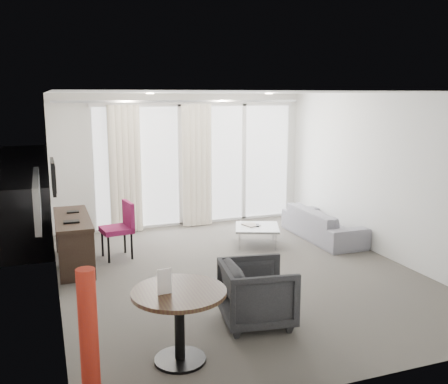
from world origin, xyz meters
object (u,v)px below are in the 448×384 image
object	(u,v)px
round_table	(180,326)
red_lamp	(89,341)
rattan_chair_b	(257,182)
rattan_chair_a	(219,188)
desk	(74,241)
desk_chair	(116,230)
tub_armchair	(257,293)
sofa	(323,224)
coffee_table	(257,236)

from	to	relation	value
round_table	red_lamp	world-z (taller)	red_lamp
rattan_chair_b	rattan_chair_a	bearing A→B (deg)	-142.60
desk	desk_chair	world-z (taller)	desk_chair
desk	round_table	distance (m)	3.37
desk	rattan_chair_a	world-z (taller)	rattan_chair_a
round_table	tub_armchair	distance (m)	1.16
tub_armchair	desk	bearing A→B (deg)	41.73
rattan_chair_a	rattan_chair_b	size ratio (longest dim) A/B	1.04
red_lamp	tub_armchair	distance (m)	2.19
sofa	red_lamp	bearing A→B (deg)	130.15
desk	round_table	xyz separation A→B (m)	(0.78, -3.28, -0.01)
red_lamp	sofa	distance (m)	5.82
round_table	desk_chair	bearing A→B (deg)	91.92
tub_armchair	red_lamp	bearing A→B (deg)	125.83
tub_armchair	rattan_chair_a	size ratio (longest dim) A/B	0.86
desk_chair	rattan_chair_a	xyz separation A→B (m)	(2.76, 2.93, 0.00)
rattan_chair_b	tub_armchair	bearing A→B (deg)	-98.22
red_lamp	desk	bearing A→B (deg)	88.45
coffee_table	tub_armchair	bearing A→B (deg)	-113.78
desk_chair	sofa	size ratio (longest dim) A/B	0.48
desk_chair	tub_armchair	bearing A→B (deg)	-76.40
desk	red_lamp	size ratio (longest dim) A/B	1.31
rattan_chair_a	rattan_chair_b	distance (m)	1.27
sofa	rattan_chair_a	world-z (taller)	rattan_chair_a
round_table	rattan_chair_a	distance (m)	6.87
tub_armchair	sofa	bearing A→B (deg)	-34.15
red_lamp	coffee_table	size ratio (longest dim) A/B	1.67
desk_chair	red_lamp	bearing A→B (deg)	-109.25
rattan_chair_a	sofa	bearing A→B (deg)	-86.87
red_lamp	rattan_chair_a	xyz separation A→B (m)	(3.53, 6.84, -0.16)
desk_chair	rattan_chair_a	world-z (taller)	rattan_chair_a
round_table	red_lamp	distance (m)	1.05
desk_chair	rattan_chair_a	distance (m)	4.02
coffee_table	rattan_chair_b	world-z (taller)	rattan_chair_b
red_lamp	rattan_chair_a	bearing A→B (deg)	62.71
desk	tub_armchair	size ratio (longest dim) A/B	2.04
desk_chair	red_lamp	size ratio (longest dim) A/B	0.74
coffee_table	rattan_chair_b	size ratio (longest dim) A/B	0.84
coffee_table	rattan_chair_b	xyz separation A→B (m)	(1.56, 3.53, 0.27)
round_table	sofa	distance (m)	4.82
round_table	rattan_chair_b	size ratio (longest dim) A/B	1.05
tub_armchair	coffee_table	world-z (taller)	tub_armchair
desk	desk_chair	xyz separation A→B (m)	(0.67, 0.14, 0.07)
tub_armchair	coffee_table	xyz separation A→B (m)	(1.22, 2.78, -0.19)
round_table	coffee_table	distance (m)	3.99
red_lamp	rattan_chair_b	world-z (taller)	red_lamp
desk_chair	sofa	distance (m)	3.68
desk	tub_armchair	bearing A→B (deg)	-56.62
coffee_table	sofa	world-z (taller)	sofa
tub_armchair	desk_chair	bearing A→B (deg)	30.07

